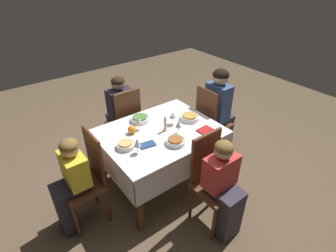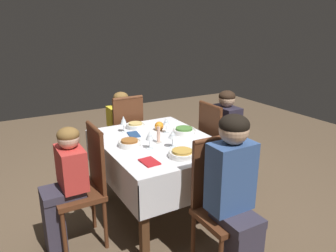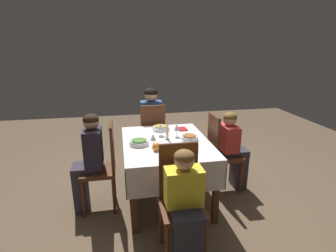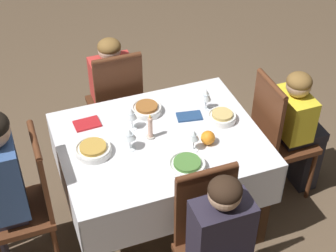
{
  "view_description": "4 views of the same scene",
  "coord_description": "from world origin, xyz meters",
  "px_view_note": "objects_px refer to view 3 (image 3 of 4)",
  "views": [
    {
      "loc": [
        -1.32,
        -1.88,
        2.24
      ],
      "look_at": [
        0.04,
        -0.08,
        0.81
      ],
      "focal_mm": 28.0,
      "sensor_mm": 36.0,
      "label": 1
    },
    {
      "loc": [
        2.4,
        -1.26,
        1.73
      ],
      "look_at": [
        0.06,
        0.07,
        0.86
      ],
      "focal_mm": 35.0,
      "sensor_mm": 36.0,
      "label": 2
    },
    {
      "loc": [
        -2.71,
        0.49,
        1.75
      ],
      "look_at": [
        0.01,
        -0.02,
        0.9
      ],
      "focal_mm": 28.0,
      "sensor_mm": 36.0,
      "label": 3
    },
    {
      "loc": [
        0.77,
        2.23,
        2.74
      ],
      "look_at": [
        -0.03,
        0.05,
        0.84
      ],
      "focal_mm": 55.0,
      "sensor_mm": 36.0,
      "label": 4
    }
  ],
  "objects_px": {
    "chair_north": "(104,163)",
    "bowl_south": "(190,137)",
    "wine_glass_north": "(153,138)",
    "wine_glass_south": "(177,128)",
    "chair_east": "(152,134)",
    "person_child_dark": "(88,159)",
    "bowl_north": "(139,142)",
    "person_child_red": "(233,147)",
    "orange_fruit": "(157,147)",
    "bowl_west": "(177,153)",
    "bowl_east": "(161,128)",
    "napkin_red_folded": "(182,148)",
    "person_adult_denim": "(151,122)",
    "dining_table": "(166,149)",
    "person_child_yellow": "(185,206)",
    "wine_glass_east": "(160,127)",
    "wine_glass_west": "(190,143)",
    "chair_west": "(181,196)",
    "napkin_spare_side": "(182,129)",
    "candle_centerpiece": "(167,134)",
    "chair_south": "(220,150)"
  },
  "relations": [
    {
      "from": "chair_north",
      "to": "bowl_south",
      "type": "xyz_separation_m",
      "value": [
        0.04,
        -0.96,
        0.22
      ]
    },
    {
      "from": "wine_glass_north",
      "to": "wine_glass_south",
      "type": "height_order",
      "value": "wine_glass_south"
    },
    {
      "from": "chair_east",
      "to": "person_child_dark",
      "type": "height_order",
      "value": "person_child_dark"
    },
    {
      "from": "bowl_north",
      "to": "person_child_red",
      "type": "bearing_deg",
      "value": -82.93
    },
    {
      "from": "orange_fruit",
      "to": "bowl_west",
      "type": "bearing_deg",
      "value": -135.01
    },
    {
      "from": "bowl_east",
      "to": "napkin_red_folded",
      "type": "xyz_separation_m",
      "value": [
        -0.65,
        -0.12,
        -0.02
      ]
    },
    {
      "from": "person_adult_denim",
      "to": "dining_table",
      "type": "bearing_deg",
      "value": 92.96
    },
    {
      "from": "person_child_red",
      "to": "wine_glass_south",
      "type": "height_order",
      "value": "person_child_red"
    },
    {
      "from": "dining_table",
      "to": "person_child_dark",
      "type": "xyz_separation_m",
      "value": [
        -0.04,
        0.85,
        -0.03
      ]
    },
    {
      "from": "person_child_yellow",
      "to": "bowl_south",
      "type": "height_order",
      "value": "person_child_yellow"
    },
    {
      "from": "bowl_east",
      "to": "bowl_west",
      "type": "distance_m",
      "value": 0.83
    },
    {
      "from": "chair_north",
      "to": "bowl_south",
      "type": "distance_m",
      "value": 0.98
    },
    {
      "from": "wine_glass_east",
      "to": "dining_table",
      "type": "bearing_deg",
      "value": -171.06
    },
    {
      "from": "person_child_yellow",
      "to": "wine_glass_west",
      "type": "relative_size",
      "value": 6.28
    },
    {
      "from": "person_adult_denim",
      "to": "bowl_east",
      "type": "height_order",
      "value": "person_adult_denim"
    },
    {
      "from": "person_child_yellow",
      "to": "bowl_north",
      "type": "relative_size",
      "value": 4.61
    },
    {
      "from": "orange_fruit",
      "to": "chair_west",
      "type": "bearing_deg",
      "value": -167.96
    },
    {
      "from": "chair_east",
      "to": "wine_glass_west",
      "type": "relative_size",
      "value": 6.2
    },
    {
      "from": "wine_glass_north",
      "to": "napkin_spare_side",
      "type": "distance_m",
      "value": 0.7
    },
    {
      "from": "bowl_west",
      "to": "chair_north",
      "type": "bearing_deg",
      "value": 61.97
    },
    {
      "from": "chair_north",
      "to": "wine_glass_west",
      "type": "height_order",
      "value": "chair_north"
    },
    {
      "from": "chair_west",
      "to": "bowl_east",
      "type": "bearing_deg",
      "value": 88.63
    },
    {
      "from": "person_child_yellow",
      "to": "bowl_north",
      "type": "bearing_deg",
      "value": 106.85
    },
    {
      "from": "bowl_east",
      "to": "wine_glass_west",
      "type": "height_order",
      "value": "wine_glass_west"
    },
    {
      "from": "person_child_red",
      "to": "chair_west",
      "type": "bearing_deg",
      "value": 136.05
    },
    {
      "from": "wine_glass_north",
      "to": "orange_fruit",
      "type": "height_order",
      "value": "wine_glass_north"
    },
    {
      "from": "wine_glass_north",
      "to": "bowl_west",
      "type": "height_order",
      "value": "wine_glass_north"
    },
    {
      "from": "bowl_north",
      "to": "wine_glass_south",
      "type": "distance_m",
      "value": 0.5
    },
    {
      "from": "person_child_yellow",
      "to": "wine_glass_south",
      "type": "distance_m",
      "value": 1.16
    },
    {
      "from": "dining_table",
      "to": "napkin_red_folded",
      "type": "distance_m",
      "value": 0.3
    },
    {
      "from": "person_child_red",
      "to": "orange_fruit",
      "type": "xyz_separation_m",
      "value": [
        -0.34,
        1.0,
        0.22
      ]
    },
    {
      "from": "person_child_yellow",
      "to": "candle_centerpiece",
      "type": "height_order",
      "value": "person_child_yellow"
    },
    {
      "from": "chair_east",
      "to": "person_child_red",
      "type": "relative_size",
      "value": 0.98
    },
    {
      "from": "orange_fruit",
      "to": "chair_north",
      "type": "bearing_deg",
      "value": 68.99
    },
    {
      "from": "person_adult_denim",
      "to": "candle_centerpiece",
      "type": "bearing_deg",
      "value": 94.62
    },
    {
      "from": "chair_south",
      "to": "person_adult_denim",
      "type": "relative_size",
      "value": 0.83
    },
    {
      "from": "napkin_spare_side",
      "to": "person_child_red",
      "type": "bearing_deg",
      "value": -117.13
    },
    {
      "from": "chair_east",
      "to": "wine_glass_east",
      "type": "relative_size",
      "value": 6.79
    },
    {
      "from": "napkin_spare_side",
      "to": "chair_north",
      "type": "bearing_deg",
      "value": 113.77
    },
    {
      "from": "person_child_red",
      "to": "orange_fruit",
      "type": "distance_m",
      "value": 1.08
    },
    {
      "from": "person_adult_denim",
      "to": "wine_glass_west",
      "type": "height_order",
      "value": "person_adult_denim"
    },
    {
      "from": "dining_table",
      "to": "chair_west",
      "type": "relative_size",
      "value": 1.25
    },
    {
      "from": "bowl_west",
      "to": "napkin_spare_side",
      "type": "xyz_separation_m",
      "value": [
        0.81,
        -0.25,
        -0.02
      ]
    },
    {
      "from": "chair_east",
      "to": "wine_glass_south",
      "type": "distance_m",
      "value": 0.78
    },
    {
      "from": "bowl_east",
      "to": "chair_south",
      "type": "bearing_deg",
      "value": -115.13
    },
    {
      "from": "person_child_yellow",
      "to": "bowl_west",
      "type": "relative_size",
      "value": 5.47
    },
    {
      "from": "person_child_red",
      "to": "napkin_red_folded",
      "type": "bearing_deg",
      "value": 114.59
    },
    {
      "from": "chair_east",
      "to": "person_adult_denim",
      "type": "height_order",
      "value": "person_adult_denim"
    },
    {
      "from": "bowl_west",
      "to": "candle_centerpiece",
      "type": "relative_size",
      "value": 1.04
    },
    {
      "from": "chair_south",
      "to": "wine_glass_north",
      "type": "xyz_separation_m",
      "value": [
        -0.24,
        0.85,
        0.29
      ]
    }
  ]
}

